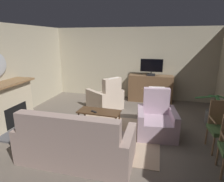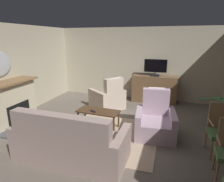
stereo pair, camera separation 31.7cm
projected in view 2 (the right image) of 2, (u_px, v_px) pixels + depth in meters
The scene contains 14 objects.
ground_plane at pixel (113, 130), 4.78m from camera, with size 6.51×6.19×0.04m, color #665B51.
wall_back at pixel (136, 64), 7.02m from camera, with size 6.51×0.10×2.62m, color #B2A88E.
wall_left at pixel (12, 72), 5.31m from camera, with size 0.10×6.19×2.62m, color #B2A88E.
rug_central at pixel (111, 135), 4.48m from camera, with size 2.16×2.10×0.01m, color tan.
fireplace at pixel (12, 103), 4.99m from camera, with size 0.94×1.53×1.16m.
tv_cabinet at pixel (154, 90), 6.71m from camera, with size 1.54×0.52×0.96m.
television at pixel (155, 67), 6.44m from camera, with size 0.77×0.20×0.58m.
coffee_table at pixel (98, 113), 4.77m from camera, with size 1.08×0.50×0.46m.
tv_remote at pixel (93, 111), 4.69m from camera, with size 0.17×0.05×0.02m, color black.
sofa_floral at pixel (70, 143), 3.50m from camera, with size 2.10×0.92×1.03m.
armchair_in_far_corner at pixel (155, 122), 4.41m from camera, with size 0.99×0.99×1.08m.
armchair_near_window at pixel (108, 99), 6.10m from camera, with size 1.26×1.25×1.09m.
side_chair_beside_plant at pixel (222, 129), 3.65m from camera, with size 0.53×0.51×1.01m.
potted_plant_leafy_by_curtain at pixel (216, 119), 4.87m from camera, with size 0.99×0.87×0.80m.
Camera 2 is at (1.31, -4.13, 2.23)m, focal length 30.16 mm.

